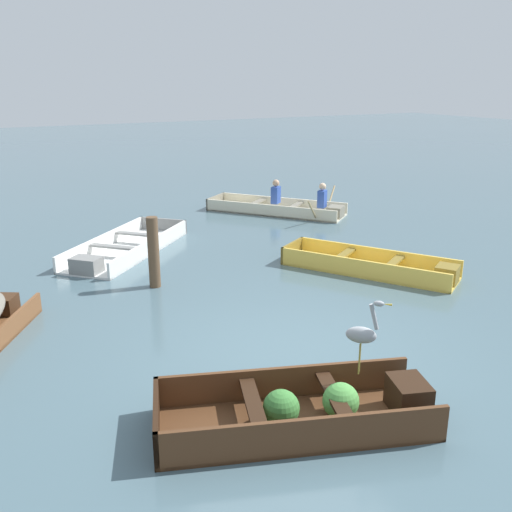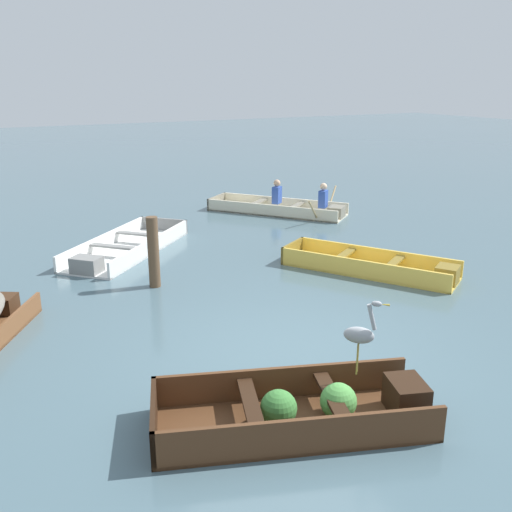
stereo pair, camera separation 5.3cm
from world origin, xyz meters
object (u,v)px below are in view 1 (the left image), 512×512
mooring_post (154,252)px  rowboat_cream_with_crew (283,207)px  skiff_white_mid_moored (124,249)px  heron_on_dinghy (363,333)px  dinghy_dark_varnish_foreground (309,410)px  skiff_yellow_near_moored (375,266)px

mooring_post → rowboat_cream_with_crew: bearing=37.3°
skiff_white_mid_moored → heron_on_dinghy: (0.59, -6.81, 0.78)m
skiff_white_mid_moored → rowboat_cream_with_crew: bearing=18.0°
dinghy_dark_varnish_foreground → heron_on_dinghy: bearing=-0.5°
skiff_white_mid_moored → dinghy_dark_varnish_foreground: bearing=-90.5°
skiff_yellow_near_moored → mooring_post: mooring_post is taller
skiff_yellow_near_moored → heron_on_dinghy: heron_on_dinghy is taller
dinghy_dark_varnish_foreground → skiff_yellow_near_moored: (3.77, 3.42, -0.05)m
rowboat_cream_with_crew → mooring_post: 6.08m
dinghy_dark_varnish_foreground → skiff_white_mid_moored: 6.80m
skiff_white_mid_moored → rowboat_cream_with_crew: size_ratio=0.91×
skiff_yellow_near_moored → heron_on_dinghy: size_ratio=3.80×
heron_on_dinghy → skiff_white_mid_moored: bearing=94.9°
heron_on_dinghy → mooring_post: (-0.67, 4.67, -0.28)m
skiff_yellow_near_moored → heron_on_dinghy: (-3.12, -3.43, 0.77)m
skiff_white_mid_moored → rowboat_cream_with_crew: rowboat_cream_with_crew is taller
skiff_white_mid_moored → mooring_post: (-0.09, -2.14, 0.51)m
skiff_yellow_near_moored → rowboat_cream_with_crew: size_ratio=0.91×
heron_on_dinghy → dinghy_dark_varnish_foreground: bearing=179.5°
dinghy_dark_varnish_foreground → rowboat_cream_with_crew: (4.80, 8.34, 0.00)m
skiff_yellow_near_moored → dinghy_dark_varnish_foreground: bearing=-137.8°
dinghy_dark_varnish_foreground → skiff_yellow_near_moored: dinghy_dark_varnish_foreground is taller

